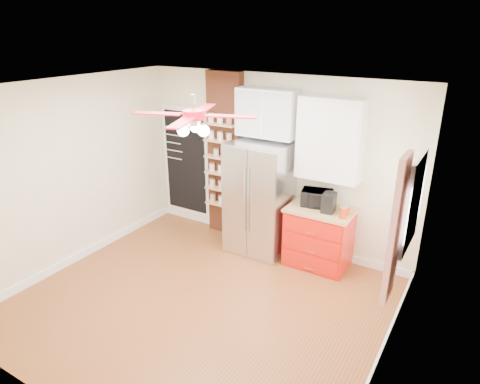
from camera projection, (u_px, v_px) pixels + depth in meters
The scene contains 21 objects.
floor at pixel (201, 302), 5.52m from camera, with size 4.50×4.50×0.00m, color brown.
ceiling at pixel (193, 90), 4.54m from camera, with size 4.50×4.50×0.00m, color white.
wall_back at pixel (274, 163), 6.62m from camera, with size 4.50×0.02×2.70m, color beige.
wall_front at pixel (49, 290), 3.43m from camera, with size 4.50×0.02×2.70m, color beige.
wall_left at pixel (70, 174), 6.11m from camera, with size 0.02×4.00×2.70m, color beige.
wall_right at pixel (394, 256), 3.94m from camera, with size 0.02×4.00×2.70m, color beige.
chalkboard at pixel (186, 162), 7.50m from camera, with size 0.95×0.05×1.95m.
brick_pillar at pixel (225, 156), 6.97m from camera, with size 0.60×0.16×2.70m, color brown.
fridge at pixel (259, 198), 6.52m from camera, with size 0.90×0.70×1.75m, color silver.
upper_glass_cabinet at pixel (267, 113), 6.22m from camera, with size 0.90×0.35×0.70m, color white.
red_cabinet at pixel (319, 237), 6.25m from camera, with size 0.94×0.64×0.90m.
upper_shelf_unit at pixel (330, 139), 5.87m from camera, with size 0.90×0.30×1.15m, color white.
window at pixel (414, 203), 4.60m from camera, with size 0.04×0.75×1.05m, color white.
curtain at pixel (396, 230), 4.22m from camera, with size 0.06×0.40×1.55m, color red.
ceiling_fan at pixel (194, 115), 4.64m from camera, with size 1.40×1.40×0.44m.
toaster_oven at pixel (317, 198), 6.14m from camera, with size 0.43×0.29×0.24m, color black.
coffee_maker at pixel (329, 203), 5.94m from camera, with size 0.16×0.21×0.28m, color black.
canister_left at pixel (343, 213), 5.76m from camera, with size 0.09×0.09×0.15m, color #B8290A.
canister_right at pixel (346, 210), 5.88m from camera, with size 0.09×0.09×0.13m, color red.
pantry_jar_oats at pixel (216, 153), 6.83m from camera, with size 0.08×0.08×0.12m, color #C2AD94.
pantry_jar_beans at pixel (224, 153), 6.80m from camera, with size 0.08×0.08×0.13m, color brown.
Camera 1 is at (2.82, -3.70, 3.33)m, focal length 32.00 mm.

